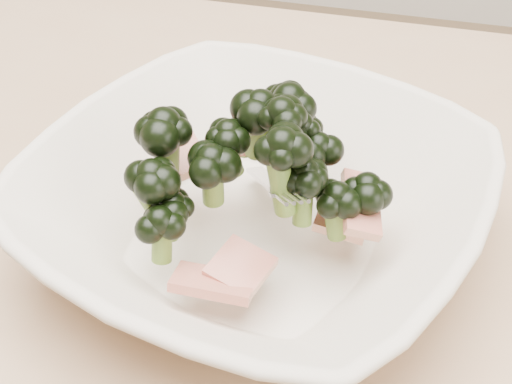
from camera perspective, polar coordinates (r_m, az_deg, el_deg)
dining_table at (r=0.61m, az=-10.15°, el=-9.98°), size 1.20×0.80×0.75m
broccoli_dish at (r=0.50m, az=0.01°, el=-0.67°), size 0.38×0.38×0.13m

